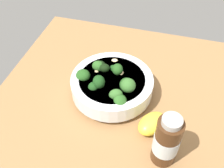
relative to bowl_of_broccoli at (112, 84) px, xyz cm
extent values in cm
cube|color=#996D42|center=(-2.09, 0.97, -5.72)|extent=(68.82, 68.82, 3.24)
cylinder|color=white|center=(-0.09, -0.15, -3.34)|extent=(12.28, 12.28, 1.52)
cylinder|color=white|center=(-0.09, -0.15, -0.29)|extent=(22.32, 22.32, 4.57)
cylinder|color=silver|center=(-0.09, -0.15, 1.59)|extent=(17.92, 17.92, 0.80)
cylinder|color=#3C7A32|center=(-2.62, 5.36, 0.77)|extent=(1.71, 1.44, 1.55)
ellipsoid|color=#386B2B|center=(-2.62, 5.36, 2.31)|extent=(4.90, 3.97, 4.65)
cylinder|color=#2F662B|center=(8.18, 1.37, -0.10)|extent=(1.38, 1.47, 1.63)
ellipsoid|color=black|center=(8.18, 1.37, 1.32)|extent=(3.91, 3.64, 2.96)
cylinder|color=#2F662B|center=(0.54, -4.05, 0.67)|extent=(1.20, 1.14, 1.42)
ellipsoid|color=#194216|center=(0.54, -4.05, 1.95)|extent=(3.80, 3.51, 3.16)
cylinder|color=#3C7A32|center=(4.42, -3.74, 0.75)|extent=(1.29, 1.56, 1.74)
ellipsoid|color=black|center=(4.42, -3.74, 2.43)|extent=(4.65, 4.63, 3.31)
cylinder|color=#3C7A32|center=(-4.50, 1.56, 0.76)|extent=(2.04, 2.11, 1.35)
ellipsoid|color=#23511C|center=(-4.50, 1.56, 2.53)|extent=(5.43, 5.91, 4.81)
cylinder|color=#589D47|center=(7.71, 0.70, 0.48)|extent=(1.90, 1.73, 1.42)
ellipsoid|color=#23511C|center=(7.71, 0.70, 2.21)|extent=(5.64, 5.27, 4.26)
cylinder|color=#2F662B|center=(3.80, 4.03, 0.47)|extent=(1.70, 1.29, 1.92)
ellipsoid|color=#194216|center=(3.80, 4.03, 1.99)|extent=(4.05, 3.94, 3.62)
cylinder|color=#3C7A32|center=(-4.98, 2.10, 1.21)|extent=(2.08, 1.93, 1.36)
ellipsoid|color=#386B2B|center=(-4.98, 2.10, 2.95)|extent=(6.45, 5.83, 5.33)
cylinder|color=#2F662B|center=(-0.88, -2.91, 1.34)|extent=(1.82, 1.87, 1.83)
ellipsoid|color=#23511C|center=(-0.88, -2.91, 3.08)|extent=(4.13, 4.55, 3.63)
cylinder|color=#3C7A32|center=(2.72, -2.69, 1.35)|extent=(1.47, 1.63, 1.75)
ellipsoid|color=black|center=(2.72, -2.69, 2.89)|extent=(3.74, 3.92, 3.36)
cylinder|color=#2F662B|center=(2.60, 2.93, 1.27)|extent=(1.60, 1.62, 1.75)
ellipsoid|color=#194216|center=(2.60, 2.93, 3.03)|extent=(4.70, 4.98, 3.99)
cylinder|color=#4A8F3C|center=(-4.06, 6.58, 0.35)|extent=(1.64, 1.83, 1.44)
ellipsoid|color=#2D6023|center=(-4.06, 6.58, 1.81)|extent=(5.36, 5.12, 3.66)
cylinder|color=#4A8F3C|center=(4.77, -3.57, 0.75)|extent=(1.70, 1.72, 1.12)
ellipsoid|color=#2D6023|center=(4.77, -3.57, 2.27)|extent=(4.46, 4.15, 3.79)
ellipsoid|color=#DBBC84|center=(4.21, -0.19, 3.54)|extent=(1.41, 1.86, 1.25)
ellipsoid|color=#DBBC84|center=(-2.12, -2.59, 2.29)|extent=(1.56, 2.03, 0.82)
ellipsoid|color=#DBBC84|center=(0.60, -5.26, 4.04)|extent=(1.84, 1.18, 1.08)
ellipsoid|color=yellow|center=(-12.77, 8.48, -2.08)|extent=(9.00, 9.88, 4.03)
cylinder|color=#472814|center=(-16.56, 15.66, 2.52)|extent=(5.58, 5.58, 13.24)
cylinder|color=#B7B2A8|center=(-16.56, 15.66, 9.84)|extent=(4.14, 4.14, 1.40)
cylinder|color=silver|center=(-16.56, 15.66, 2.13)|extent=(5.69, 5.69, 5.11)
camera|label=1|loc=(-13.25, 47.46, 51.35)|focal=41.87mm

